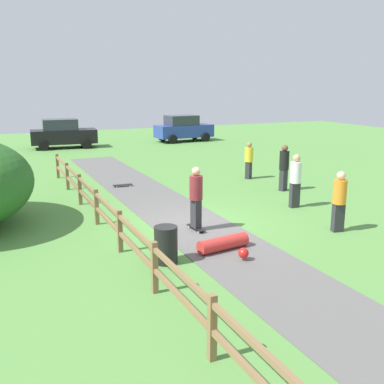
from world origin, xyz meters
name	(u,v)px	position (x,y,z in m)	size (l,w,h in m)	color
ground_plane	(192,225)	(0.00, 0.00, 0.00)	(60.00, 60.00, 0.00)	#568E42
asphalt_path	(192,225)	(0.00, 0.00, 0.01)	(2.40, 28.00, 0.02)	#605E5B
wooden_fence	(107,214)	(-2.60, 0.00, 0.67)	(0.12, 18.12, 1.10)	olive
trash_bin	(166,245)	(-1.80, -2.44, 0.45)	(0.56, 0.56, 0.90)	black
skater_riding	(196,195)	(-0.12, -0.53, 1.06)	(0.41, 0.81, 1.86)	black
skater_fallen	(225,244)	(-0.17, -2.37, 0.20)	(1.45, 1.23, 0.36)	red
skateboard_loose	(123,185)	(-0.45, 5.96, 0.09)	(0.81, 0.22, 0.08)	black
bystander_black	(284,165)	(5.22, 2.67, 1.03)	(0.49, 0.49, 1.85)	#2D2D33
bystander_yellow	(249,159)	(5.20, 5.28, 0.90)	(0.53, 0.53, 1.65)	#2D2D33
bystander_orange	(339,199)	(3.58, -2.29, 0.98)	(0.44, 0.44, 1.78)	#2D2D33
bystander_white	(296,178)	(4.07, 0.40, 1.03)	(0.41, 0.41, 1.86)	#2D2D33
parked_car_black	(63,134)	(-0.73, 19.02, 0.96)	(4.32, 2.27, 1.92)	black
parked_car_blue	(183,128)	(7.95, 19.01, 0.96)	(4.30, 2.20, 1.92)	#283D99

